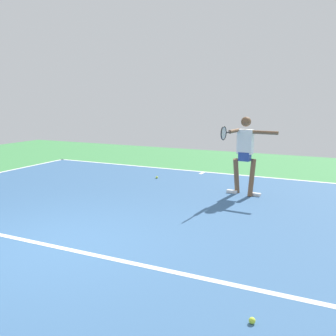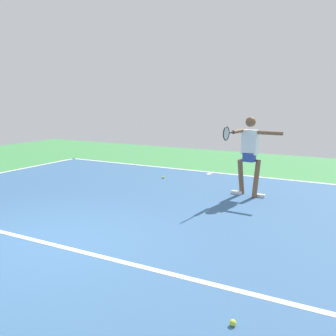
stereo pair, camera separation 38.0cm
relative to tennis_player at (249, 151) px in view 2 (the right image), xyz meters
name	(u,v)px [view 2 (the right image)]	position (x,y,z in m)	size (l,w,h in m)	color
ground_plane	(49,243)	(1.76, 4.26, -1.03)	(22.18, 22.18, 0.00)	#428E4C
court_surface	(49,243)	(1.76, 4.26, -1.02)	(10.95, 13.02, 0.00)	#38608E
court_line_baseline_near	(212,172)	(1.76, -2.20, -1.02)	(10.95, 0.10, 0.01)	white
court_line_service	(48,243)	(1.76, 4.27, -1.02)	(8.21, 0.10, 0.01)	white
court_line_centre_mark	(210,173)	(1.76, -2.00, -1.02)	(0.10, 0.30, 0.01)	white
tennis_player	(249,151)	(0.00, 0.00, 0.00)	(1.12, 1.20, 1.78)	brown
tennis_ball_far_corner	(233,323)	(-1.41, 4.96, -0.99)	(0.07, 0.07, 0.07)	#C6E53D
tennis_ball_near_service_line	(163,177)	(2.61, -0.74, -0.99)	(0.07, 0.07, 0.07)	#C6E53D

